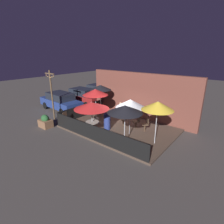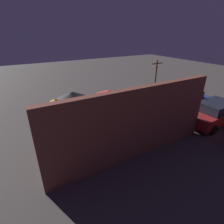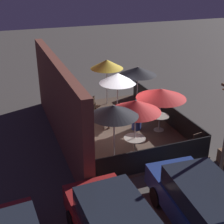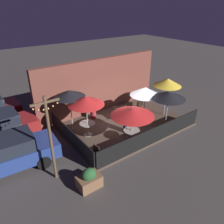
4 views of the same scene
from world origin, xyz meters
name	(u,v)px [view 4 (image 4 of 4)]	position (x,y,z in m)	size (l,w,h in m)	color
ground_plane	(125,126)	(0.00, 0.00, 0.00)	(60.00, 60.00, 0.00)	#423D3A
patio_deck	(125,125)	(0.00, 0.00, 0.06)	(7.38, 4.97, 0.12)	#47382D
building_wall	(100,86)	(0.00, 2.72, 1.82)	(8.98, 0.36, 3.64)	brown
fence_front	(154,135)	(0.00, -2.44, 0.59)	(7.18, 0.05, 0.95)	black
fence_side_left	(70,137)	(-3.64, 0.00, 0.59)	(0.05, 4.77, 0.95)	black
patio_umbrella_0	(86,101)	(-2.44, 0.27, 2.25)	(1.94, 1.94, 2.36)	#B2B2B7
patio_umbrella_1	(133,112)	(-0.91, -1.68, 1.93)	(2.23, 2.23, 2.03)	#B2B2B7
patio_umbrella_2	(169,95)	(1.66, -1.74, 2.23)	(1.90, 1.90, 2.32)	#B2B2B7
patio_umbrella_3	(145,91)	(1.14, -0.42, 2.15)	(1.80, 1.80, 2.28)	#B2B2B7
patio_umbrella_4	(168,82)	(2.93, -0.52, 2.37)	(1.75, 1.75, 2.49)	#B2B2B7
patio_umbrella_5	(69,94)	(-2.87, 1.30, 2.39)	(1.74, 1.74, 2.48)	#B2B2B7
dining_table_0	(87,126)	(-2.44, 0.27, 0.73)	(0.86, 0.86, 0.77)	#9E998E
dining_table_1	(132,133)	(-0.91, -1.68, 0.70)	(0.86, 0.86, 0.73)	#9E998E
patio_chair_0	(98,152)	(-3.19, -2.01, 0.65)	(0.45, 0.45, 0.95)	#4C3828
patio_chair_1	(129,109)	(0.97, 0.74, 0.61)	(0.56, 0.56, 0.90)	#4C3828
patio_chair_2	(140,106)	(1.75, 0.59, 0.65)	(0.56, 0.56, 0.96)	#4C3828
patio_chair_3	(121,113)	(0.08, 0.49, 0.64)	(0.53, 0.53, 0.95)	#4C3828
patron_0	(127,122)	(-0.44, -0.75, 0.74)	(0.59, 0.59, 1.40)	navy
patron_1	(93,111)	(-1.17, 1.77, 0.67)	(0.39, 0.39, 1.22)	maroon
planter_box	(89,179)	(-4.29, -3.00, 0.40)	(0.95, 0.67, 0.93)	brown
light_post	(50,136)	(-5.19, -1.69, 2.15)	(1.10, 0.12, 3.84)	brown
parked_car_0	(5,154)	(-6.73, 0.08, 0.85)	(4.64, 2.02, 1.62)	navy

